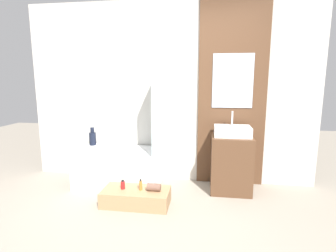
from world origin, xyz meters
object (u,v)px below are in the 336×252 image
object	(u,v)px
bottle_soap_primary	(123,185)
bottle_soap_secondary	(141,185)
sink	(232,131)
vase_round_light	(102,142)
bathtub	(119,167)
wooden_step_bench	(136,197)
vase_tall_dark	(93,138)

from	to	relation	value
bottle_soap_primary	bottle_soap_secondary	size ratio (longest dim) A/B	0.83
sink	vase_round_light	bearing A→B (deg)	174.73
bathtub	sink	size ratio (longest dim) A/B	2.47
wooden_step_bench	bottle_soap_secondary	world-z (taller)	bottle_soap_secondary
bathtub	wooden_step_bench	size ratio (longest dim) A/B	1.44
sink	bottle_soap_primary	distance (m)	1.57
bathtub	wooden_step_bench	bearing A→B (deg)	-54.15
bathtub	sink	world-z (taller)	sink
bottle_soap_primary	bottle_soap_secondary	xyz separation A→B (m)	(0.22, 0.00, 0.01)
vase_tall_dark	bottle_soap_primary	bearing A→B (deg)	-47.22
sink	vase_tall_dark	xyz separation A→B (m)	(-2.04, 0.17, -0.20)
vase_tall_dark	bottle_soap_primary	size ratio (longest dim) A/B	2.38
bottle_soap_primary	vase_tall_dark	bearing A→B (deg)	132.78
sink	bottle_soap_primary	bearing A→B (deg)	-155.47
bathtub	bottle_soap_primary	xyz separation A→B (m)	(0.24, -0.55, -0.02)
wooden_step_bench	vase_round_light	bearing A→B (deg)	133.37
vase_tall_dark	bottle_soap_primary	xyz separation A→B (m)	(0.72, -0.78, -0.39)
bathtub	vase_round_light	size ratio (longest dim) A/B	12.41
bathtub	vase_tall_dark	xyz separation A→B (m)	(-0.48, 0.22, 0.37)
bathtub	vase_round_light	distance (m)	0.51
vase_tall_dark	bottle_soap_secondary	size ratio (longest dim) A/B	1.96
bathtub	bottle_soap_secondary	bearing A→B (deg)	-50.24
vase_round_light	bottle_soap_secondary	bearing A→B (deg)	-44.37
bathtub	wooden_step_bench	distance (m)	0.70
wooden_step_bench	sink	bearing A→B (deg)	27.47
bathtub	wooden_step_bench	xyz separation A→B (m)	(0.40, -0.55, -0.17)
wooden_step_bench	vase_tall_dark	world-z (taller)	vase_tall_dark
vase_round_light	bottle_soap_secondary	xyz separation A→B (m)	(0.80, -0.78, -0.31)
vase_round_light	bottle_soap_secondary	world-z (taller)	vase_round_light
wooden_step_bench	vase_round_light	world-z (taller)	vase_round_light
bathtub	vase_round_light	xyz separation A→B (m)	(-0.34, 0.23, 0.30)
bottle_soap_primary	bottle_soap_secondary	bearing A→B (deg)	0.00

